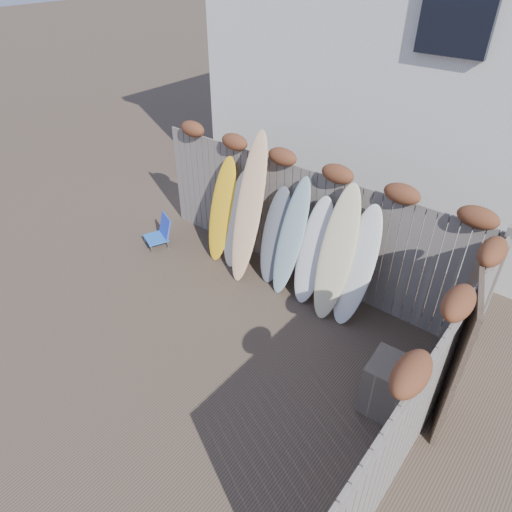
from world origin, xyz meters
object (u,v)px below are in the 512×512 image
Objects in this scene: beach_chair at (160,232)px; lattice_panel at (457,347)px; wooden_crate at (393,389)px; surfboard_0 at (222,210)px.

lattice_panel is (5.59, -0.24, 0.74)m from beach_chair.
wooden_crate is 0.40× the size of surfboard_0.
surfboard_0 is (1.16, 0.53, 0.66)m from beach_chair.
lattice_panel reaches higher than surfboard_0.
lattice_panel is 1.05× the size of surfboard_0.
wooden_crate is at bearing -21.77° from surfboard_0.
lattice_panel is 4.49m from surfboard_0.
beach_chair is 5.18m from wooden_crate.
wooden_crate reaches higher than beach_chair.
wooden_crate is (5.13, -0.74, 0.11)m from beach_chair.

